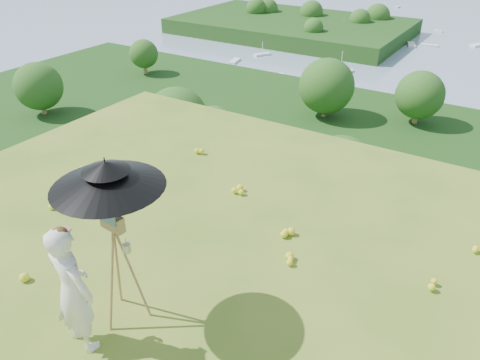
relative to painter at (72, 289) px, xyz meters
The scene contains 9 objects.
forest_slope 46.18m from the painter, 87.70° to the left, with size 140.00×56.00×22.00m, color #103C10.
shoreline_tier 83.76m from the painter, 88.92° to the left, with size 170.00×28.00×8.00m, color gray.
peninsula 174.34m from the painter, 115.37° to the left, with size 90.00×60.00×12.00m, color #103C10, non-canonical shape.
slope_trees 38.63m from the painter, 87.70° to the left, with size 110.00×50.00×6.00m, color #215018, non-canonical shape.
moored_boats 165.23m from the painter, 93.93° to the left, with size 140.00×140.00×0.70m, color white, non-canonical shape.
painter is the anchor object (origin of this frame).
field_easel 0.61m from the painter, 77.96° to the left, with size 0.64×0.64×1.69m, color #91623D, non-canonical shape.
sun_umbrella 1.18m from the painter, 78.49° to the left, with size 1.27×1.27×0.88m, color black, non-canonical shape.
painter_cap 0.80m from the painter, ahead, with size 0.19×0.23×0.10m, color #D07276, non-canonical shape.
Camera 1 is at (2.28, -2.53, 4.52)m, focal length 35.00 mm.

